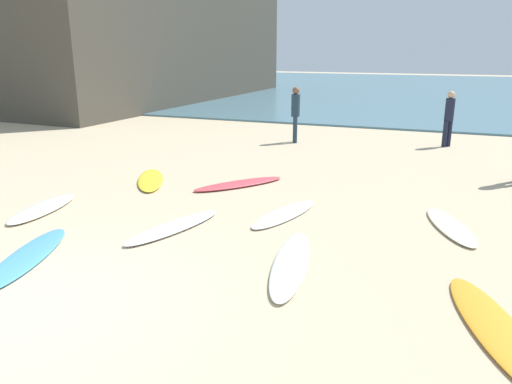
{
  "coord_description": "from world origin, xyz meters",
  "views": [
    {
      "loc": [
        4.54,
        -3.9,
        3.04
      ],
      "look_at": [
        1.14,
        4.76,
        0.3
      ],
      "focal_mm": 34.53,
      "sensor_mm": 36.0,
      "label": 1
    }
  ],
  "objects_px": {
    "surfboard_6": "(151,180)",
    "beachgoer_near": "(449,116)",
    "surfboard_1": "(27,256)",
    "surfboard_5": "(239,184)",
    "surfboard_4": "(450,226)",
    "surfboard_7": "(43,208)",
    "beachgoer_mid": "(295,112)",
    "surfboard_0": "(174,227)",
    "surfboard_8": "(285,214)",
    "surfboard_3": "(291,263)",
    "surfboard_2": "(495,328)"
  },
  "relations": [
    {
      "from": "surfboard_6",
      "to": "beachgoer_near",
      "type": "xyz_separation_m",
      "value": [
        6.4,
        7.09,
        0.94
      ]
    },
    {
      "from": "surfboard_1",
      "to": "surfboard_5",
      "type": "xyz_separation_m",
      "value": [
        1.34,
        4.88,
        0.01
      ]
    },
    {
      "from": "surfboard_4",
      "to": "surfboard_7",
      "type": "bearing_deg",
      "value": -6.41
    },
    {
      "from": "surfboard_5",
      "to": "beachgoer_mid",
      "type": "relative_size",
      "value": 1.24
    },
    {
      "from": "surfboard_0",
      "to": "surfboard_8",
      "type": "relative_size",
      "value": 1.07
    },
    {
      "from": "surfboard_5",
      "to": "surfboard_8",
      "type": "distance_m",
      "value": 2.29
    },
    {
      "from": "surfboard_4",
      "to": "beachgoer_near",
      "type": "xyz_separation_m",
      "value": [
        -0.23,
        7.85,
        0.94
      ]
    },
    {
      "from": "surfboard_3",
      "to": "surfboard_7",
      "type": "bearing_deg",
      "value": 162.6
    },
    {
      "from": "surfboard_4",
      "to": "surfboard_5",
      "type": "xyz_separation_m",
      "value": [
        -4.54,
        1.19,
        0.01
      ]
    },
    {
      "from": "surfboard_6",
      "to": "beachgoer_mid",
      "type": "distance_m",
      "value": 6.35
    },
    {
      "from": "surfboard_0",
      "to": "surfboard_5",
      "type": "distance_m",
      "value": 3.01
    },
    {
      "from": "surfboard_1",
      "to": "beachgoer_near",
      "type": "relative_size",
      "value": 1.33
    },
    {
      "from": "surfboard_3",
      "to": "surfboard_6",
      "type": "xyz_separation_m",
      "value": [
        -4.5,
        3.25,
        -0.0
      ]
    },
    {
      "from": "surfboard_0",
      "to": "beachgoer_near",
      "type": "distance_m",
      "value": 10.6
    },
    {
      "from": "surfboard_6",
      "to": "beachgoer_near",
      "type": "bearing_deg",
      "value": 16.79
    },
    {
      "from": "surfboard_1",
      "to": "beachgoer_mid",
      "type": "distance_m",
      "value": 10.58
    },
    {
      "from": "surfboard_3",
      "to": "surfboard_8",
      "type": "relative_size",
      "value": 1.21
    },
    {
      "from": "surfboard_4",
      "to": "surfboard_8",
      "type": "relative_size",
      "value": 0.99
    },
    {
      "from": "beachgoer_mid",
      "to": "surfboard_7",
      "type": "bearing_deg",
      "value": -34.34
    },
    {
      "from": "surfboard_3",
      "to": "beachgoer_near",
      "type": "bearing_deg",
      "value": 69.24
    },
    {
      "from": "surfboard_2",
      "to": "surfboard_0",
      "type": "bearing_deg",
      "value": -35.04
    },
    {
      "from": "beachgoer_mid",
      "to": "surfboard_3",
      "type": "bearing_deg",
      "value": -1.73
    },
    {
      "from": "surfboard_4",
      "to": "surfboard_7",
      "type": "relative_size",
      "value": 1.01
    },
    {
      "from": "surfboard_2",
      "to": "surfboard_6",
      "type": "distance_m",
      "value": 8.2
    },
    {
      "from": "surfboard_3",
      "to": "surfboard_8",
      "type": "height_order",
      "value": "surfboard_3"
    },
    {
      "from": "surfboard_5",
      "to": "beachgoer_mid",
      "type": "xyz_separation_m",
      "value": [
        -0.39,
        5.61,
        0.98
      ]
    },
    {
      "from": "surfboard_4",
      "to": "beachgoer_mid",
      "type": "xyz_separation_m",
      "value": [
        -4.93,
        6.79,
        0.99
      ]
    },
    {
      "from": "surfboard_5",
      "to": "beachgoer_near",
      "type": "bearing_deg",
      "value": -85.58
    },
    {
      "from": "surfboard_8",
      "to": "beachgoer_near",
      "type": "bearing_deg",
      "value": 86.28
    },
    {
      "from": "surfboard_3",
      "to": "beachgoer_mid",
      "type": "relative_size",
      "value": 1.34
    },
    {
      "from": "surfboard_0",
      "to": "surfboard_3",
      "type": "xyz_separation_m",
      "value": [
        2.35,
        -0.67,
        -0.0
      ]
    },
    {
      "from": "surfboard_3",
      "to": "surfboard_4",
      "type": "bearing_deg",
      "value": 39.11
    },
    {
      "from": "surfboard_1",
      "to": "surfboard_2",
      "type": "height_order",
      "value": "surfboard_2"
    },
    {
      "from": "surfboard_4",
      "to": "surfboard_7",
      "type": "xyz_separation_m",
      "value": [
        -7.38,
        -1.84,
        0.01
      ]
    },
    {
      "from": "surfboard_4",
      "to": "beachgoer_near",
      "type": "height_order",
      "value": "beachgoer_near"
    },
    {
      "from": "surfboard_3",
      "to": "surfboard_2",
      "type": "bearing_deg",
      "value": -27.21
    },
    {
      "from": "surfboard_2",
      "to": "beachgoer_near",
      "type": "relative_size",
      "value": 1.4
    },
    {
      "from": "surfboard_2",
      "to": "beachgoer_mid",
      "type": "distance_m",
      "value": 11.5
    },
    {
      "from": "surfboard_3",
      "to": "beachgoer_near",
      "type": "relative_size",
      "value": 1.4
    },
    {
      "from": "surfboard_5",
      "to": "surfboard_6",
      "type": "xyz_separation_m",
      "value": [
        -2.09,
        -0.43,
        -0.0
      ]
    },
    {
      "from": "surfboard_5",
      "to": "beachgoer_near",
      "type": "xyz_separation_m",
      "value": [
        4.31,
        6.66,
        0.93
      ]
    },
    {
      "from": "beachgoer_near",
      "to": "surfboard_3",
      "type": "bearing_deg",
      "value": 28.72
    },
    {
      "from": "surfboard_2",
      "to": "beachgoer_mid",
      "type": "bearing_deg",
      "value": -80.28
    },
    {
      "from": "beachgoer_near",
      "to": "beachgoer_mid",
      "type": "distance_m",
      "value": 4.82
    },
    {
      "from": "surfboard_7",
      "to": "beachgoer_near",
      "type": "bearing_deg",
      "value": 44.35
    },
    {
      "from": "beachgoer_near",
      "to": "surfboard_5",
      "type": "bearing_deg",
      "value": 6.23
    },
    {
      "from": "surfboard_2",
      "to": "beachgoer_mid",
      "type": "relative_size",
      "value": 1.35
    },
    {
      "from": "surfboard_3",
      "to": "surfboard_6",
      "type": "bearing_deg",
      "value": 133.83
    },
    {
      "from": "surfboard_6",
      "to": "surfboard_2",
      "type": "bearing_deg",
      "value": -60.72
    },
    {
      "from": "beachgoer_near",
      "to": "beachgoer_mid",
      "type": "height_order",
      "value": "beachgoer_mid"
    }
  ]
}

